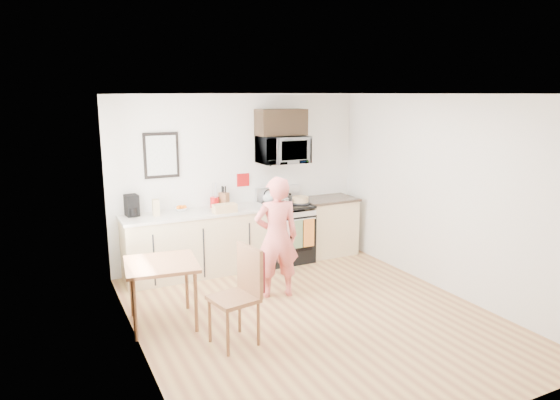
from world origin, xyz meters
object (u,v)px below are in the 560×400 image
microwave (282,150)px  dining_table (161,270)px  chair (245,281)px  range (285,234)px  person (277,237)px  cake (300,200)px

microwave → dining_table: bearing=-146.8°
chair → microwave: bearing=44.7°
range → dining_table: size_ratio=1.47×
range → person: bearing=-121.4°
person → chair: (-0.83, -0.94, -0.12)m
range → dining_table: (-2.28, -1.39, 0.22)m
person → cake: size_ratio=5.09×
range → microwave: bearing=90.1°
person → cake: (0.98, 1.15, 0.18)m
range → cake: (0.23, -0.07, 0.54)m
range → dining_table: bearing=-148.7°
microwave → person: (-0.75, -1.33, -0.97)m
person → cake: 1.52m
range → person: person is taller
microwave → dining_table: 2.94m
microwave → person: bearing=-119.4°
chair → person: bearing=38.2°
cake → person: bearing=-130.2°
chair → range: bearing=43.4°
microwave → chair: size_ratio=0.73×
person → microwave: bearing=-106.3°
person → chair: size_ratio=1.53×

